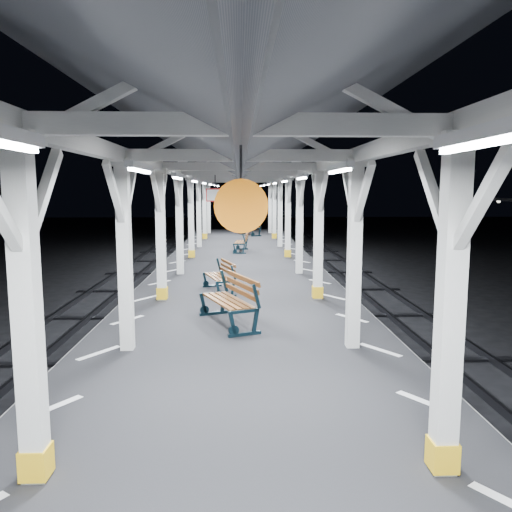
{
  "coord_description": "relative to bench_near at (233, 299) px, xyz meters",
  "views": [
    {
      "loc": [
        -0.02,
        -10.6,
        3.79
      ],
      "look_at": [
        0.39,
        1.45,
        2.2
      ],
      "focal_mm": 35.0,
      "sensor_mm": 36.0,
      "label": 1
    }
  ],
  "objects": [
    {
      "name": "track_left",
      "position": [
        -4.84,
        0.38,
        -1.46
      ],
      "size": [
        2.2,
        60.0,
        0.16
      ],
      "color": "#2D2D33",
      "rests_on": "ground"
    },
    {
      "name": "bench_near",
      "position": [
        0.0,
        0.0,
        0.0
      ],
      "size": [
        1.33,
        1.99,
        1.02
      ],
      "rotation": [
        0.0,
        0.0,
        0.38
      ],
      "color": "black",
      "rests_on": "platform"
    },
    {
      "name": "track_right",
      "position": [
        5.16,
        0.38,
        -1.46
      ],
      "size": [
        2.2,
        60.0,
        0.16
      ],
      "color": "#2D2D33",
      "rests_on": "ground"
    },
    {
      "name": "bench_extra",
      "position": [
        0.9,
        20.89,
        0.01
      ],
      "size": [
        1.4,
        2.01,
        1.03
      ],
      "rotation": [
        0.0,
        0.0,
        0.42
      ],
      "color": "black",
      "rests_on": "platform"
    },
    {
      "name": "platform",
      "position": [
        0.16,
        0.38,
        -1.04
      ],
      "size": [
        6.0,
        50.0,
        1.0
      ],
      "primitive_type": "cube",
      "color": "black",
      "rests_on": "ground"
    },
    {
      "name": "canopy",
      "position": [
        0.16,
        0.36,
        3.02
      ],
      "size": [
        5.4,
        49.0,
        4.65
      ],
      "color": "silver",
      "rests_on": "platform"
    },
    {
      "name": "hazard_stripes_left",
      "position": [
        -2.29,
        0.38,
        -0.54
      ],
      "size": [
        1.0,
        48.0,
        0.01
      ],
      "primitive_type": "cube",
      "color": "silver",
      "rests_on": "platform"
    },
    {
      "name": "ground",
      "position": [
        0.16,
        0.38,
        -1.54
      ],
      "size": [
        120.0,
        120.0,
        0.0
      ],
      "primitive_type": "plane",
      "color": "black",
      "rests_on": "ground"
    },
    {
      "name": "bench_mid",
      "position": [
        -0.35,
        3.39,
        -0.09
      ],
      "size": [
        1.0,
        1.65,
        0.84
      ],
      "rotation": [
        0.0,
        0.0,
        0.3
      ],
      "color": "black",
      "rests_on": "platform"
    },
    {
      "name": "bench_far",
      "position": [
        0.3,
        12.44,
        -0.07
      ],
      "size": [
        0.74,
        1.67,
        0.88
      ],
      "rotation": [
        0.0,
        0.0,
        -0.08
      ],
      "color": "black",
      "rests_on": "platform"
    },
    {
      "name": "hazard_stripes_right",
      "position": [
        2.61,
        0.38,
        -0.54
      ],
      "size": [
        1.0,
        48.0,
        0.01
      ],
      "primitive_type": "cube",
      "color": "silver",
      "rests_on": "platform"
    }
  ]
}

